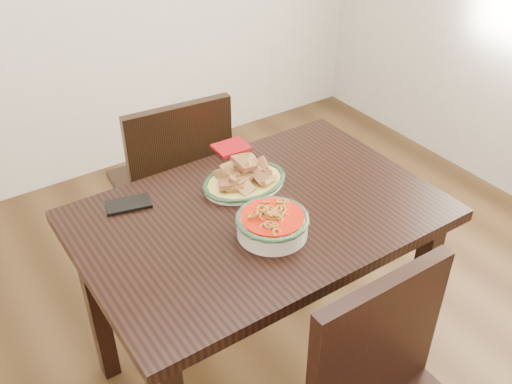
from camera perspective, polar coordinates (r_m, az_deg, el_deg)
floor at (r=2.30m, az=2.32°, el=-17.38°), size 3.50×3.50×0.00m
dining_table at (r=1.84m, az=0.35°, el=-4.59°), size 1.12×0.74×0.75m
chair_far at (r=2.39m, az=-8.18°, el=1.10°), size 0.46×0.46×0.89m
fish_plate at (r=1.87m, az=-1.18°, el=1.85°), size 0.28×0.22×0.11m
noodle_bowl at (r=1.66m, az=1.64°, el=-3.02°), size 0.22×0.22×0.08m
smartphone at (r=1.84m, az=-12.66°, el=-1.20°), size 0.16×0.11×0.01m
napkin at (r=2.09m, az=-2.49°, el=4.47°), size 0.13×0.11×0.01m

